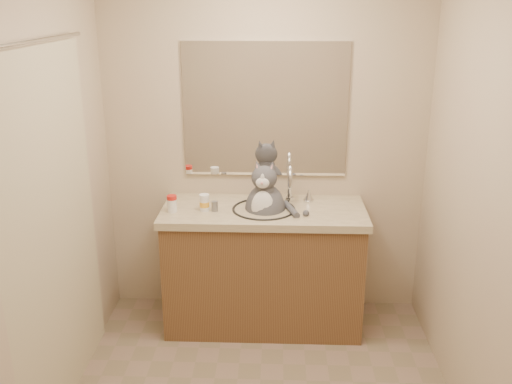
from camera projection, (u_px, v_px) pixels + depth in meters
room at (259, 210)px, 2.72m from camera, size 2.22×2.52×2.42m
vanity at (264, 264)px, 3.88m from camera, size 1.34×0.59×1.12m
mirror at (265, 110)px, 3.81m from camera, size 1.10×0.02×0.90m
shower_curtain at (54, 231)px, 2.91m from camera, size 0.02×1.30×1.93m
cat at (265, 207)px, 3.74m from camera, size 0.38×0.35×0.54m
pill_bottle_redcap at (172, 204)px, 3.67m from camera, size 0.08×0.08×0.11m
pill_bottle_orange at (204, 203)px, 3.69m from camera, size 0.08×0.08×0.11m
grey_canister at (215, 206)px, 3.69m from camera, size 0.05×0.05×0.07m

